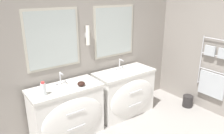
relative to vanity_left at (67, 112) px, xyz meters
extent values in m
cube|color=gray|center=(0.45, 0.37, 0.88)|extent=(5.71, 0.06, 2.60)
cube|color=#BCB7A8|center=(0.00, 0.33, 1.08)|extent=(0.85, 0.02, 0.91)
cube|color=#B2BCBA|center=(0.00, 0.32, 1.08)|extent=(0.78, 0.01, 0.84)
cube|color=#BCB7A8|center=(1.15, 0.33, 1.08)|extent=(0.85, 0.02, 0.91)
cube|color=#B2BCBA|center=(1.15, 0.32, 1.08)|extent=(0.78, 0.01, 0.84)
cylinder|color=white|center=(0.58, 0.29, 1.08)|extent=(0.07, 0.07, 0.31)
cube|color=silver|center=(0.58, 0.33, 1.08)|extent=(0.05, 0.02, 0.08)
cube|color=gray|center=(2.53, -0.72, 0.88)|extent=(0.06, 3.89, 2.60)
cylinder|color=silver|center=(2.47, -0.62, 0.54)|extent=(0.02, 0.02, 0.93)
cylinder|color=silver|center=(2.47, -0.91, 0.97)|extent=(0.02, 0.58, 0.02)
cylinder|color=silver|center=(2.47, -0.91, 0.68)|extent=(0.02, 0.58, 0.02)
cylinder|color=silver|center=(2.47, -0.91, 0.39)|extent=(0.02, 0.58, 0.02)
cylinder|color=silver|center=(2.47, -0.91, 0.10)|extent=(0.02, 0.58, 0.02)
cube|color=#B7BCC1|center=(2.45, -0.91, 0.14)|extent=(0.04, 0.49, 0.45)
cube|color=#B7BCC1|center=(2.45, -1.03, 0.75)|extent=(0.04, 0.20, 0.18)
cube|color=#B7BCC1|center=(2.45, -0.78, 0.75)|extent=(0.04, 0.20, 0.18)
cube|color=white|center=(0.00, 0.03, -0.03)|extent=(1.06, 0.50, 0.78)
ellipsoid|color=white|center=(0.00, -0.22, -0.03)|extent=(0.97, 0.11, 0.66)
cube|color=silver|center=(0.00, 0.03, 0.39)|extent=(1.09, 0.52, 0.04)
ellipsoid|color=white|center=(0.00, 0.01, 0.36)|extent=(0.34, 0.30, 0.09)
cylinder|color=silver|center=(0.00, -0.28, 0.13)|extent=(0.29, 0.01, 0.01)
cylinder|color=silver|center=(0.00, -0.28, -0.12)|extent=(0.29, 0.01, 0.01)
cube|color=white|center=(1.15, 0.03, -0.03)|extent=(1.06, 0.50, 0.78)
ellipsoid|color=white|center=(1.15, -0.22, -0.03)|extent=(0.97, 0.11, 0.66)
cube|color=silver|center=(1.15, 0.03, 0.39)|extent=(1.09, 0.52, 0.04)
ellipsoid|color=white|center=(1.15, 0.01, 0.36)|extent=(0.34, 0.30, 0.09)
cylinder|color=silver|center=(1.15, -0.28, 0.13)|extent=(0.29, 0.01, 0.01)
cylinder|color=silver|center=(1.15, -0.28, -0.12)|extent=(0.29, 0.01, 0.01)
cylinder|color=silver|center=(0.00, 0.17, 0.51)|extent=(0.02, 0.02, 0.19)
cylinder|color=silver|center=(0.00, 0.12, 0.59)|extent=(0.02, 0.11, 0.02)
cylinder|color=silver|center=(-0.07, 0.17, 0.43)|extent=(0.03, 0.03, 0.04)
cylinder|color=silver|center=(0.07, 0.17, 0.43)|extent=(0.03, 0.03, 0.04)
cylinder|color=silver|center=(1.15, 0.17, 0.51)|extent=(0.02, 0.02, 0.19)
cylinder|color=silver|center=(1.15, 0.12, 0.59)|extent=(0.02, 0.11, 0.02)
cylinder|color=silver|center=(1.08, 0.17, 0.43)|extent=(0.03, 0.03, 0.04)
cylinder|color=silver|center=(1.22, 0.17, 0.43)|extent=(0.03, 0.03, 0.04)
cylinder|color=silver|center=(-0.34, -0.05, 0.49)|extent=(0.07, 0.07, 0.17)
cylinder|color=red|center=(-0.34, -0.05, 0.59)|extent=(0.05, 0.05, 0.02)
ellipsoid|color=black|center=(0.22, -0.08, 0.44)|extent=(0.12, 0.12, 0.07)
cube|color=white|center=(0.96, -0.10, 0.42)|extent=(0.09, 0.07, 0.02)
ellipsoid|color=#F2E5CC|center=(0.96, -0.10, 0.44)|extent=(0.06, 0.04, 0.02)
cylinder|color=#282626|center=(2.31, -0.55, -0.30)|extent=(0.19, 0.19, 0.23)
torus|color=#282626|center=(2.31, -0.55, -0.20)|extent=(0.20, 0.20, 0.01)
camera|label=1|loc=(-1.20, -2.77, 1.74)|focal=35.00mm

